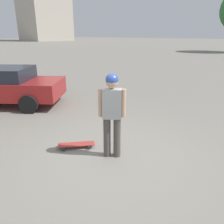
# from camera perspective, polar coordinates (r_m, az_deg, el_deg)

# --- Properties ---
(ground_plane) EXTENTS (220.00, 220.00, 0.00)m
(ground_plane) POSITION_cam_1_polar(r_m,az_deg,el_deg) (4.67, 0.00, -11.30)
(ground_plane) COLOR gray
(person) EXTENTS (0.37, 0.46, 1.73)m
(person) POSITION_cam_1_polar(r_m,az_deg,el_deg) (4.24, 0.00, 0.59)
(person) COLOR #4C4742
(person) RESTS_ON ground_plane
(skateboard) EXTENTS (0.72, 0.71, 0.09)m
(skateboard) POSITION_cam_1_polar(r_m,az_deg,el_deg) (5.00, -9.28, -8.43)
(skateboard) COLOR #A5332D
(skateboard) RESTS_ON ground_plane
(car_parked_near) EXTENTS (3.79, 4.43, 1.32)m
(car_parked_near) POSITION_cam_1_polar(r_m,az_deg,el_deg) (8.63, -26.94, 6.18)
(car_parked_near) COLOR maroon
(car_parked_near) RESTS_ON ground_plane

